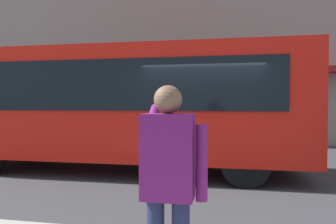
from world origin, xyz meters
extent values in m
plane|color=#38383A|center=(0.00, 0.00, 0.00)|extent=(60.00, 60.00, 0.00)
cube|color=gray|center=(0.00, -6.80, 6.00)|extent=(28.00, 0.80, 12.00)
cube|color=maroon|center=(-3.50, -6.20, 3.00)|extent=(4.40, 1.10, 0.24)
cube|color=red|center=(2.13, -0.47, 1.70)|extent=(9.00, 2.50, 2.60)
cube|color=black|center=(2.13, 0.79, 2.10)|extent=(7.60, 0.06, 1.10)
cylinder|color=black|center=(5.13, -1.57, 0.50)|extent=(1.00, 0.28, 1.00)
cylinder|color=black|center=(-0.87, -1.57, 0.50)|extent=(1.00, 0.28, 1.00)
cylinder|color=black|center=(-0.87, 0.63, 0.50)|extent=(1.00, 0.28, 1.00)
cube|color=#6B1960|center=(-0.08, 4.84, 1.30)|extent=(0.40, 0.24, 0.66)
sphere|color=brown|center=(-0.08, 4.84, 1.74)|extent=(0.22, 0.22, 0.22)
cylinder|color=#6B1960|center=(-0.34, 4.84, 1.26)|extent=(0.09, 0.09, 0.58)
cylinder|color=#6B1960|center=(0.10, 4.68, 1.52)|extent=(0.09, 0.48, 0.37)
cube|color=black|center=(0.02, 4.54, 1.72)|extent=(0.07, 0.01, 0.14)
camera|label=1|loc=(-0.54, 7.25, 1.71)|focal=34.16mm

